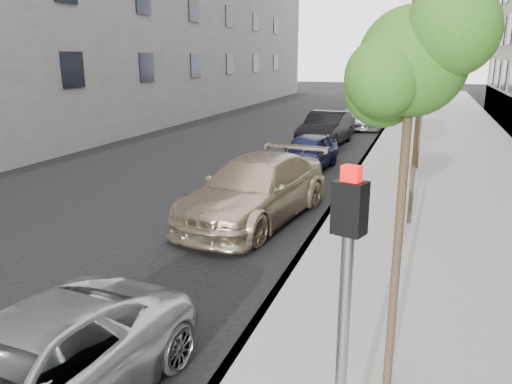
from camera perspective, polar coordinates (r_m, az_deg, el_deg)
The scene contains 11 objects.
sidewalk at distance 28.35m, azimuth 20.58°, elevation 6.21°, with size 6.40×72.00×0.14m, color gray.
curb at distance 28.42m, azimuth 14.26°, elevation 6.73°, with size 0.15×72.00×0.14m, color #9E9B93.
tree_near at distance 5.56m, azimuth 17.70°, elevation 13.89°, with size 1.53×1.33×4.61m.
tree_mid at distance 12.06m, azimuth 18.84°, elevation 16.45°, with size 1.59×1.39×5.12m.
tree_far at distance 18.56m, azimuth 18.86°, elevation 13.54°, with size 1.69×1.49×4.45m.
signal_pole at distance 4.20m, azimuth 10.11°, elevation -12.75°, with size 0.28×0.24×3.11m.
minivan at distance 6.40m, azimuth -25.24°, elevation -18.69°, with size 2.07×4.49×1.25m, color #A1A4A5.
suv at distance 12.60m, azimuth -0.08°, elevation 0.30°, with size 2.23×5.49×1.59m, color tan.
sedan_blue at distance 18.38m, azimuth 5.91°, elevation 4.53°, with size 1.55×3.86×1.31m, color #101136.
sedan_black at distance 23.79m, azimuth 8.04°, elevation 7.19°, with size 1.65×4.72×1.56m, color black.
sedan_rear at distance 30.36m, azimuth 12.24°, elevation 8.68°, with size 2.13×5.25×1.52m, color #9A9CA2.
Camera 1 is at (3.39, -4.05, 4.04)m, focal length 35.00 mm.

